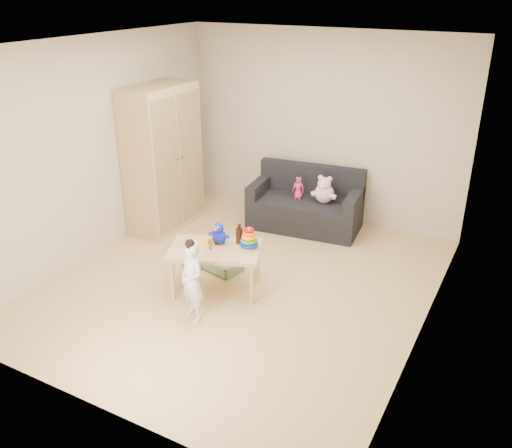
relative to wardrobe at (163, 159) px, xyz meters
The scene contains 13 objects.
room 1.97m from the wardrobe, 27.69° to the right, with size 4.50×4.50×4.50m.
wardrobe is the anchor object (origin of this frame).
sofa 2.07m from the wardrobe, 25.76° to the left, with size 1.49×0.74×0.42m, color black.
play_table 2.05m from the wardrobe, 36.78° to the right, with size 0.98×0.62×0.51m, color #E1B87B.
storage_bin 1.80m from the wardrobe, 28.58° to the right, with size 0.42×0.31×0.13m, color #668863, non-canonical shape.
toddler 2.45m from the wardrobe, 46.74° to the right, with size 0.31×0.21×0.84m, color white.
pink_bear 2.21m from the wardrobe, 23.26° to the left, with size 0.28×0.24×0.32m, color #FFBBE1, non-canonical shape.
doll 1.87m from the wardrobe, 26.52° to the left, with size 0.16×0.11×0.31m, color #EF2C6F.
ring_stacker 2.13m from the wardrobe, 27.70° to the right, with size 0.21×0.21×0.24m.
brown_bottle 1.97m from the wardrobe, 28.33° to the right, with size 0.08×0.08×0.22m.
blue_plush 1.86m from the wardrobe, 34.17° to the right, with size 0.21×0.17×0.26m, color #172DD6, non-canonical shape.
wooden_figure 1.96m from the wardrobe, 38.40° to the right, with size 0.05×0.04×0.12m, color brown, non-canonical shape.
yellow_book 1.79m from the wardrobe, 38.65° to the right, with size 0.22×0.22×0.02m, color yellow.
Camera 1 is at (2.68, -4.62, 3.15)m, focal length 38.00 mm.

